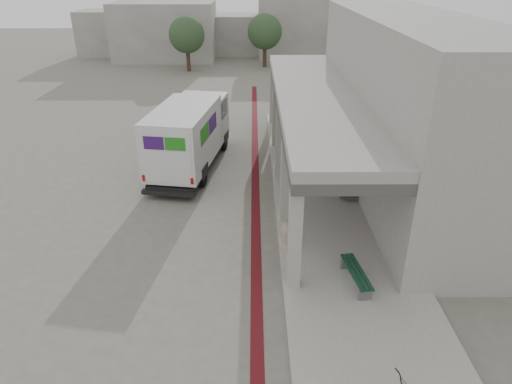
{
  "coord_description": "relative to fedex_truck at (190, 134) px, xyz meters",
  "views": [
    {
      "loc": [
        0.92,
        -14.58,
        8.76
      ],
      "look_at": [
        1.01,
        -0.22,
        1.6
      ],
      "focal_mm": 32.0,
      "sensor_mm": 36.0,
      "label": 1
    }
  ],
  "objects": [
    {
      "name": "bollard_near",
      "position": [
        4.15,
        -6.89,
        -1.23
      ],
      "size": [
        0.44,
        0.44,
        0.67
      ],
      "color": "gray",
      "rests_on": "sidewalk"
    },
    {
      "name": "transit_building",
      "position": [
        8.88,
        -1.21,
        1.71
      ],
      "size": [
        7.6,
        17.0,
        7.0
      ],
      "color": "gray",
      "rests_on": "ground"
    },
    {
      "name": "sidewalk",
      "position": [
        6.05,
        -5.71,
        -1.63
      ],
      "size": [
        4.4,
        28.0,
        0.12
      ],
      "primitive_type": "cube",
      "color": "gray",
      "rests_on": "ground"
    },
    {
      "name": "tree_left",
      "position": [
        -2.95,
        22.29,
        1.49
      ],
      "size": [
        3.2,
        3.2,
        4.8
      ],
      "color": "#38281C",
      "rests_on": "ground"
    },
    {
      "name": "fedex_truck",
      "position": [
        0.0,
        0.0,
        0.0
      ],
      "size": [
        3.36,
        7.68,
        3.17
      ],
      "rotation": [
        0.0,
        0.0,
        -0.15
      ],
      "color": "black",
      "rests_on": "ground"
    },
    {
      "name": "bollard_far",
      "position": [
        4.15,
        -6.7,
        -1.23
      ],
      "size": [
        0.45,
        0.45,
        0.67
      ],
      "color": "gray",
      "rests_on": "sidewalk"
    },
    {
      "name": "ground",
      "position": [
        2.05,
        -5.71,
        -1.69
      ],
      "size": [
        120.0,
        120.0,
        0.0
      ],
      "primitive_type": "plane",
      "color": "#615D53",
      "rests_on": "ground"
    },
    {
      "name": "utility_cabinet",
      "position": [
        7.05,
        -1.43,
        -1.09
      ],
      "size": [
        0.56,
        0.66,
        0.95
      ],
      "primitive_type": "cube",
      "rotation": [
        0.0,
        0.0,
        0.26
      ],
      "color": "gray",
      "rests_on": "sidewalk"
    },
    {
      "name": "distant_backdrop",
      "position": [
        -0.79,
        30.17,
        1.02
      ],
      "size": [
        28.0,
        10.0,
        6.5
      ],
      "color": "gray",
      "rests_on": "ground"
    },
    {
      "name": "bike_lane_stripe",
      "position": [
        3.05,
        -3.71,
        -1.68
      ],
      "size": [
        0.35,
        40.0,
        0.01
      ],
      "primitive_type": "cube",
      "color": "#541016",
      "rests_on": "ground"
    },
    {
      "name": "tree_right",
      "position": [
        12.05,
        23.29,
        1.49
      ],
      "size": [
        3.2,
        3.2,
        4.8
      ],
      "color": "#38281C",
      "rests_on": "ground"
    },
    {
      "name": "bench",
      "position": [
        6.05,
        -9.17,
        -1.25
      ],
      "size": [
        0.67,
        1.92,
        0.44
      ],
      "rotation": [
        0.0,
        0.0,
        0.14
      ],
      "color": "slate",
      "rests_on": "sidewalk"
    },
    {
      "name": "tree_mid",
      "position": [
        4.05,
        24.29,
        1.49
      ],
      "size": [
        3.2,
        3.2,
        4.8
      ],
      "color": "#38281C",
      "rests_on": "ground"
    }
  ]
}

